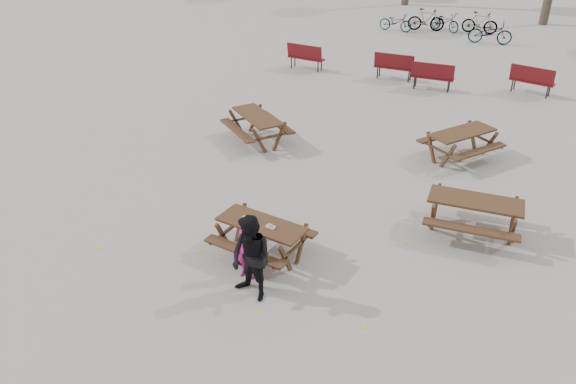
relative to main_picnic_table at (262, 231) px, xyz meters
The scene contains 13 objects.
ground 0.59m from the main_picnic_table, ahead, with size 80.00×80.00×0.00m, color gray.
main_picnic_table is the anchor object (origin of this frame).
food_tray 0.32m from the main_picnic_table, 10.32° to the right, with size 0.18×0.11×0.04m, color silver.
bread_roll 0.35m from the main_picnic_table, 10.32° to the right, with size 0.14×0.06×0.05m, color tan.
soda_bottle 0.42m from the main_picnic_table, 148.43° to the right, with size 0.07×0.07×0.17m.
child 0.73m from the main_picnic_table, 77.61° to the right, with size 0.46×0.30×1.27m, color #BB1773.
adult 1.31m from the main_picnic_table, 63.79° to the right, with size 0.82×0.64×1.69m, color black.
picnic_table_east 4.56m from the main_picnic_table, 42.02° to the left, with size 1.94×1.56×0.83m, color #3A2115, non-canonical shape.
picnic_table_north 5.64m from the main_picnic_table, 125.55° to the left, with size 1.89×1.52×0.81m, color #3A2115, non-canonical shape.
picnic_table_far 6.88m from the main_picnic_table, 72.59° to the left, with size 1.86×1.50×0.80m, color #3A2115, non-canonical shape.
park_bench_row 12.09m from the main_picnic_table, 96.61° to the left, with size 9.79×2.25×1.03m.
bicycle_row 20.02m from the main_picnic_table, 97.14° to the left, with size 6.44×2.63×1.07m.
fallen_leaves 2.62m from the main_picnic_table, 78.69° to the left, with size 11.00×11.00×0.01m, color gold, non-canonical shape.
Camera 1 is at (5.39, -7.67, 6.79)m, focal length 35.00 mm.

